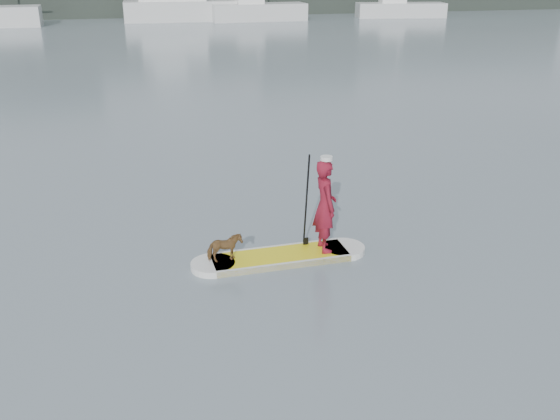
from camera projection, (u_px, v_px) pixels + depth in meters
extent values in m
plane|color=slate|center=(160.00, 270.00, 11.15)|extent=(140.00, 140.00, 0.00)
cube|color=yellow|center=(280.00, 257.00, 11.48)|extent=(2.53, 0.89, 0.12)
cylinder|color=silver|center=(213.00, 265.00, 11.17)|extent=(0.80, 0.80, 0.12)
cylinder|color=silver|center=(344.00, 249.00, 11.79)|extent=(0.80, 0.80, 0.12)
cube|color=silver|center=(275.00, 249.00, 11.81)|extent=(2.50, 0.15, 0.12)
cube|color=silver|center=(286.00, 266.00, 11.15)|extent=(2.50, 0.15, 0.12)
imported|color=maroon|center=(325.00, 206.00, 11.34)|extent=(0.43, 0.64, 1.74)
cylinder|color=silver|center=(326.00, 158.00, 11.00)|extent=(0.22, 0.22, 0.07)
imported|color=brown|center=(225.00, 248.00, 11.11)|extent=(0.65, 0.36, 0.52)
cylinder|color=black|center=(306.00, 201.00, 11.52)|extent=(0.04, 0.30, 1.89)
cube|color=black|center=(306.00, 245.00, 11.86)|extent=(0.10, 0.02, 0.32)
cube|color=silver|center=(259.00, 12.00, 53.76)|extent=(8.23, 2.95, 1.42)
cube|color=silver|center=(401.00, 10.00, 56.72)|extent=(8.22, 3.60, 1.26)
cube|color=silver|center=(185.00, 11.00, 53.60)|extent=(10.28, 3.45, 1.67)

